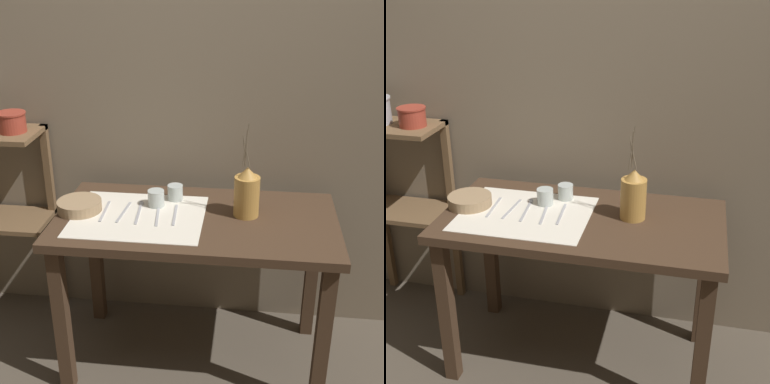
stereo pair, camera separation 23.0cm
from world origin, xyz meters
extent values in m
plane|color=brown|center=(0.00, 0.00, 0.00)|extent=(12.00, 12.00, 0.00)
cube|color=#7A6B56|center=(0.00, 0.43, 1.20)|extent=(7.00, 0.06, 2.40)
cube|color=#422D1E|center=(0.00, 0.00, 0.76)|extent=(1.24, 0.65, 0.04)
cube|color=#422D1E|center=(-0.56, -0.26, 0.37)|extent=(0.06, 0.06, 0.74)
cube|color=#422D1E|center=(0.56, -0.26, 0.37)|extent=(0.06, 0.06, 0.74)
cube|color=#422D1E|center=(-0.56, 0.26, 0.37)|extent=(0.06, 0.06, 0.74)
cube|color=#422D1E|center=(0.56, 0.26, 0.37)|extent=(0.06, 0.06, 0.74)
cube|color=brown|center=(-1.03, 0.24, 1.05)|extent=(0.48, 0.29, 0.02)
cube|color=brown|center=(-1.03, 0.24, 0.58)|extent=(0.48, 0.29, 0.02)
cube|color=brown|center=(-0.81, 0.37, 0.53)|extent=(0.04, 0.04, 1.06)
cube|color=silver|center=(-0.25, -0.02, 0.78)|extent=(0.58, 0.47, 0.00)
cylinder|color=#B7843D|center=(0.22, 0.05, 0.87)|extent=(0.11, 0.11, 0.18)
cone|color=#B7843D|center=(0.22, 0.05, 0.98)|extent=(0.08, 0.08, 0.05)
cylinder|color=brown|center=(0.21, 0.04, 1.10)|extent=(0.01, 0.05, 0.18)
cylinder|color=brown|center=(0.20, 0.05, 1.07)|extent=(0.02, 0.01, 0.14)
cylinder|color=brown|center=(0.20, 0.03, 1.11)|extent=(0.03, 0.01, 0.20)
cylinder|color=brown|center=(0.21, 0.04, 1.07)|extent=(0.04, 0.01, 0.13)
cylinder|color=#9E7F5B|center=(-0.53, 0.00, 0.80)|extent=(0.20, 0.20, 0.05)
cylinder|color=#B7C1BC|center=(-0.19, 0.09, 0.82)|extent=(0.08, 0.08, 0.08)
cylinder|color=#B7C1BC|center=(-0.12, 0.17, 0.82)|extent=(0.07, 0.07, 0.07)
cube|color=#A8A8AD|center=(-0.41, 0.00, 0.78)|extent=(0.02, 0.20, 0.00)
cube|color=#A8A8AD|center=(-0.33, 0.00, 0.78)|extent=(0.03, 0.20, 0.00)
cube|color=#A8A8AD|center=(-0.26, -0.01, 0.78)|extent=(0.03, 0.20, 0.00)
sphere|color=#A8A8AD|center=(-0.26, 0.09, 0.79)|extent=(0.02, 0.02, 0.02)
cube|color=#A8A8AD|center=(-0.17, -0.01, 0.78)|extent=(0.04, 0.20, 0.00)
sphere|color=#A8A8AD|center=(-0.18, 0.09, 0.79)|extent=(0.02, 0.02, 0.02)
cube|color=#A8A8AD|center=(-0.09, 0.00, 0.78)|extent=(0.03, 0.20, 0.00)
cylinder|color=#9E3828|center=(-0.91, 0.24, 1.11)|extent=(0.13, 0.13, 0.10)
cylinder|color=#9E3828|center=(-0.91, 0.24, 1.15)|extent=(0.14, 0.14, 0.01)
camera|label=1|loc=(0.23, -2.09, 1.84)|focal=50.00mm
camera|label=2|loc=(0.46, -2.05, 1.84)|focal=50.00mm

